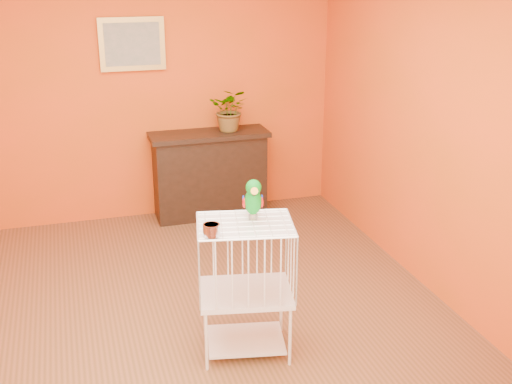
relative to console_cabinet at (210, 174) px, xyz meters
name	(u,v)px	position (x,y,z in m)	size (l,w,h in m)	color
ground	(183,325)	(-0.68, -2.04, -0.44)	(4.50, 4.50, 0.00)	brown
room_shell	(174,111)	(-0.68, -2.04, 1.14)	(4.50, 4.50, 4.50)	#E54715
console_cabinet	(210,174)	(0.00, 0.00, 0.00)	(1.19, 0.43, 0.88)	black
potted_plant	(230,114)	(0.23, 0.01, 0.61)	(0.39, 0.43, 0.34)	#26722D
framed_picture	(132,44)	(-0.68, 0.18, 1.31)	(0.62, 0.04, 0.50)	#BA9342
birdcage	(245,286)	(-0.33, -2.47, 0.04)	(0.68, 0.57, 0.93)	silver
feed_cup	(211,230)	(-0.58, -2.60, 0.53)	(0.10, 0.10, 0.07)	silver
parrot	(253,199)	(-0.26, -2.42, 0.63)	(0.14, 0.26, 0.28)	#59544C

